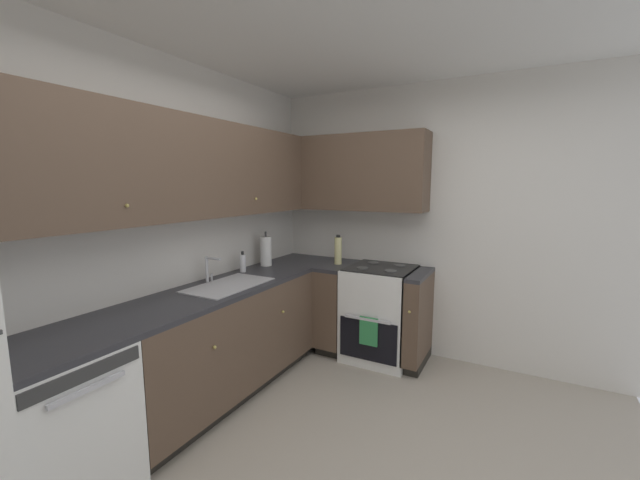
# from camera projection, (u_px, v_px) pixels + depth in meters

# --- Properties ---
(wall_back) EXTENTS (3.96, 0.05, 2.63)m
(wall_back) POSITION_uv_depth(u_px,v_px,m) (144.00, 237.00, 2.73)
(wall_back) COLOR silver
(wall_back) RESTS_ON ground_plane
(wall_right) EXTENTS (0.05, 3.35, 2.63)m
(wall_right) POSITION_uv_depth(u_px,v_px,m) (437.00, 224.00, 3.65)
(wall_right) COLOR silver
(wall_right) RESTS_ON ground_plane
(dishwasher) EXTENTS (0.60, 0.63, 0.86)m
(dishwasher) POSITION_uv_depth(u_px,v_px,m) (58.00, 429.00, 1.98)
(dishwasher) COLOR white
(dishwasher) RESTS_ON ground_plane
(lower_cabinets_back) EXTENTS (1.85, 0.62, 0.86)m
(lower_cabinets_back) POSITION_uv_depth(u_px,v_px,m) (222.00, 343.00, 3.05)
(lower_cabinets_back) COLOR brown
(lower_cabinets_back) RESTS_ON ground_plane
(countertop_back) EXTENTS (3.05, 0.60, 0.03)m
(countertop_back) POSITION_uv_depth(u_px,v_px,m) (220.00, 289.00, 2.99)
(countertop_back) COLOR #2D2D33
(countertop_back) RESTS_ON lower_cabinets_back
(lower_cabinets_right) EXTENTS (0.62, 1.03, 0.86)m
(lower_cabinets_right) POSITION_uv_depth(u_px,v_px,m) (365.00, 312.00, 3.78)
(lower_cabinets_right) COLOR brown
(lower_cabinets_right) RESTS_ON ground_plane
(countertop_right) EXTENTS (0.60, 1.03, 0.03)m
(countertop_right) POSITION_uv_depth(u_px,v_px,m) (366.00, 269.00, 3.71)
(countertop_right) COLOR #2D2D33
(countertop_right) RESTS_ON lower_cabinets_right
(oven_range) EXTENTS (0.68, 0.62, 1.04)m
(oven_range) POSITION_uv_depth(u_px,v_px,m) (380.00, 312.00, 3.72)
(oven_range) COLOR white
(oven_range) RESTS_ON ground_plane
(upper_cabinets_back) EXTENTS (2.73, 0.34, 0.74)m
(upper_cabinets_back) POSITION_uv_depth(u_px,v_px,m) (185.00, 169.00, 2.78)
(upper_cabinets_back) COLOR brown
(upper_cabinets_right) EXTENTS (0.32, 1.56, 0.74)m
(upper_cabinets_right) POSITION_uv_depth(u_px,v_px,m) (349.00, 173.00, 3.82)
(upper_cabinets_right) COLOR brown
(sink) EXTENTS (0.69, 0.40, 0.10)m
(sink) POSITION_uv_depth(u_px,v_px,m) (229.00, 290.00, 3.03)
(sink) COLOR #B7B7BC
(sink) RESTS_ON countertop_back
(faucet) EXTENTS (0.07, 0.16, 0.21)m
(faucet) POSITION_uv_depth(u_px,v_px,m) (209.00, 267.00, 3.11)
(faucet) COLOR silver
(faucet) RESTS_ON countertop_back
(soap_bottle) EXTENTS (0.06, 0.06, 0.19)m
(soap_bottle) POSITION_uv_depth(u_px,v_px,m) (243.00, 263.00, 3.49)
(soap_bottle) COLOR silver
(soap_bottle) RESTS_ON countertop_back
(paper_towel_roll) EXTENTS (0.11, 0.11, 0.35)m
(paper_towel_roll) POSITION_uv_depth(u_px,v_px,m) (266.00, 251.00, 3.75)
(paper_towel_roll) COLOR white
(paper_towel_roll) RESTS_ON countertop_back
(oil_bottle) EXTENTS (0.07, 0.07, 0.30)m
(oil_bottle) POSITION_uv_depth(u_px,v_px,m) (338.00, 250.00, 3.83)
(oil_bottle) COLOR beige
(oil_bottle) RESTS_ON countertop_right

